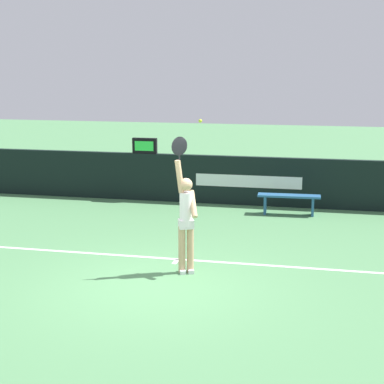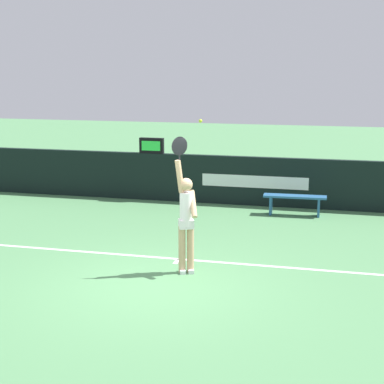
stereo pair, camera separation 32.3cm
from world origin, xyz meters
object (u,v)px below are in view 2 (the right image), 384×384
Objects in this scene: speed_display at (152,146)px; tennis_player at (186,217)px; courtside_bench_near at (295,200)px; tennis_ball at (200,121)px.

tennis_player is at bearing -66.61° from speed_display.
tennis_player reaches higher than courtside_bench_near.
tennis_ball is (0.24, 0.10, 1.73)m from tennis_player.
speed_display is 10.70× the size of tennis_ball.
tennis_player is 1.75m from tennis_ball.
courtside_bench_near is at bearing 72.62° from tennis_player.
tennis_ball reaches higher than speed_display.
courtside_bench_near is at bearing -12.41° from speed_display.
courtside_bench_near is (1.55, 4.95, -0.66)m from tennis_player.
tennis_player is 1.59× the size of courtside_bench_near.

